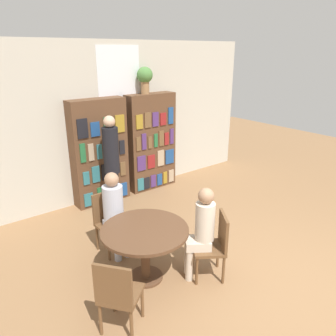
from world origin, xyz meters
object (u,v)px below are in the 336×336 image
Objects in this scene: chair_near_camera at (118,293)px; bookshelf_right at (151,142)px; flower_vase at (145,77)px; chair_left_side at (109,219)px; seated_reader_left at (115,209)px; librarian_standing at (111,155)px; bookshelf_left at (100,152)px; reading_table at (145,238)px; chair_far_side at (215,243)px; seated_reader_right at (201,228)px.

bookshelf_right is at bearing 102.09° from chair_near_camera.
flower_vase is 0.58× the size of chair_left_side.
flower_vase is 4.27m from chair_near_camera.
seated_reader_left is 1.45m from librarian_standing.
bookshelf_left reaches higher than reading_table.
bookshelf_left reaches higher than seated_reader_left.
bookshelf_left reaches higher than chair_far_side.
seated_reader_right is (-0.15, 0.10, 0.22)m from chair_far_side.
bookshelf_right is 2.48m from chair_left_side.
chair_far_side is at bearing -87.45° from librarian_standing.
chair_near_camera is at bearing -128.82° from flower_vase.
chair_left_side is at bearing -113.23° from bookshelf_left.
flower_vase is at bearing 0.25° from bookshelf_left.
chair_near_camera and chair_left_side have the same top height.
reading_table is 0.72m from seated_reader_left.
bookshelf_right is at bearing 13.92° from chair_far_side.
bookshelf_right reaches higher than reading_table.
bookshelf_left is 3.87× the size of flower_vase.
flower_vase reaches higher than chair_near_camera.
chair_near_camera is 2.89m from librarian_standing.
chair_near_camera is (-1.35, -3.00, -0.50)m from bookshelf_left.
chair_left_side is at bearing -137.91° from flower_vase.
chair_far_side is 0.71× the size of seated_reader_left.
flower_vase is at bearing 103.45° from chair_near_camera.
flower_vase is at bearing -136.54° from seated_reader_left.
seated_reader_right is 0.71× the size of librarian_standing.
flower_vase is 3.47m from seated_reader_right.
chair_far_side is (0.76, -1.39, 0.00)m from chair_left_side.
reading_table is at bearing 90.00° from chair_near_camera.
chair_far_side is (0.73, -0.50, -0.10)m from reading_table.
bookshelf_right is 1.59× the size of seated_reader_left.
seated_reader_left is at bearing -117.47° from librarian_standing.
flower_vase is 0.41× the size of seated_reader_right.
chair_far_side is at bearing 54.00° from chair_near_camera.
reading_table is at bearing 90.00° from seated_reader_left.
chair_left_side is at bearing -121.40° from librarian_standing.
chair_near_camera is 1.31m from seated_reader_right.
seated_reader_left is at bearing -136.73° from bookshelf_right.
seated_reader_right reaches higher than chair_far_side.
bookshelf_right is at bearing 53.31° from reading_table.
chair_far_side is at bearing 117.00° from chair_left_side.
seated_reader_right is (0.61, -1.11, -0.01)m from seated_reader_left.
bookshelf_left is at bearing 87.52° from librarian_standing.
bookshelf_right reaches higher than chair_near_camera.
bookshelf_left reaches higher than chair_near_camera.
reading_table is 2.11m from librarian_standing.
bookshelf_right is at bearing 10.68° from seated_reader_right.
flower_vase reaches higher than bookshelf_left.
bookshelf_right is at bearing -138.46° from seated_reader_left.
chair_near_camera is (-0.70, -0.54, -0.10)m from reading_table.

